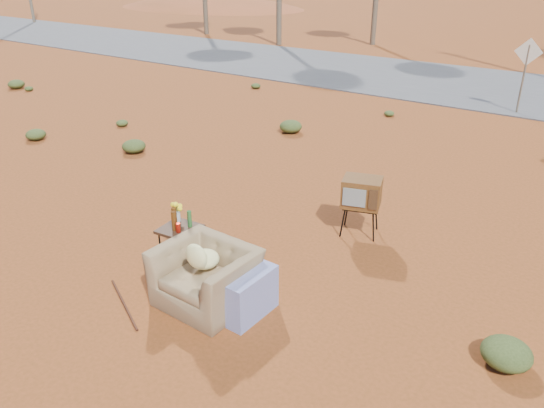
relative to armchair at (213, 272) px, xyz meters
The scene contains 9 objects.
ground 0.85m from the armchair, 126.61° to the left, with size 140.00×140.00×0.00m, color brown.
highway 15.56m from the armchair, 91.50° to the left, with size 140.00×7.00×0.04m, color #565659.
dirt_mound 46.03m from the armchair, 131.35° to the left, with size 26.00×18.00×2.00m, color #A04726.
armchair is the anchor object (origin of this frame).
tv_unit 3.05m from the armchair, 77.02° to the left, with size 0.74×0.66×1.00m.
side_table 1.02m from the armchair, 159.53° to the left, with size 0.58×0.58×1.06m.
rusty_bar 1.32m from the armchair, 143.26° to the right, with size 0.03×0.03×1.28m, color #472313.
road_sign 12.64m from the armchair, 85.03° to the left, with size 0.78×0.06×2.19m.
scrub_patch 5.12m from the armchair, 103.96° to the left, with size 17.49×8.07×0.33m.
Camera 1 is at (4.48, -4.96, 4.29)m, focal length 35.00 mm.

